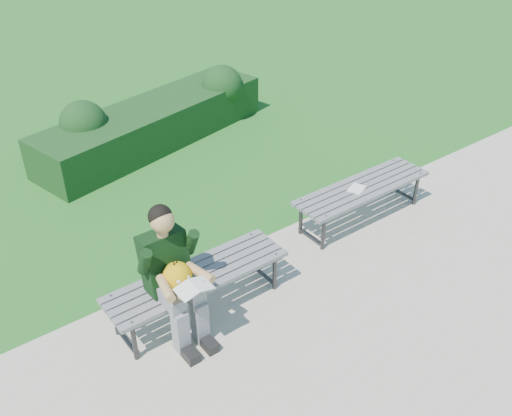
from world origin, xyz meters
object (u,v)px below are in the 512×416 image
bench_left (198,279)px  paper_sheet (357,189)px  hedge (155,120)px  seated_boy (173,272)px  bench_right (362,190)px

bench_left → paper_sheet: (2.31, 0.20, 0.06)m
hedge → seated_boy: 4.09m
hedge → bench_left: 3.87m
bench_left → hedge: bearing=67.6°
bench_right → bench_left: bearing=-175.2°
hedge → seated_boy: seated_boy is taller
bench_right → paper_sheet: (-0.10, 0.00, 0.06)m
hedge → bench_right: size_ratio=2.16×
hedge → paper_sheet: size_ratio=14.83×
hedge → paper_sheet: (0.84, -3.37, 0.12)m
hedge → bench_right: 3.50m
paper_sheet → bench_left: bearing=-175.0°
hedge → bench_left: bearing=-112.4°
bench_left → seated_boy: seated_boy is taller
paper_sheet → hedge: bearing=103.9°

